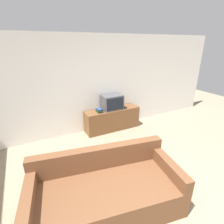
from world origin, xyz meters
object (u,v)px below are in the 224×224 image
television (112,102)px  couch (106,192)px  tv_stand (112,119)px  remote_on_stand (125,108)px  book_stack (99,111)px

television → couch: bearing=-119.2°
tv_stand → couch: (-1.28, -2.29, -0.03)m
tv_stand → remote_on_stand: bearing=-14.0°
tv_stand → television: television is taller
couch → remote_on_stand: size_ratio=13.01×
tv_stand → remote_on_stand: remote_on_stand is taller
tv_stand → couch: size_ratio=0.68×
television → remote_on_stand: television is taller
tv_stand → remote_on_stand: 0.50m
tv_stand → remote_on_stand: size_ratio=8.88×
couch → book_stack: size_ratio=10.61×
television → couch: television is taller
tv_stand → television: 0.51m
television → couch: 2.70m
book_stack → television: bearing=10.1°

